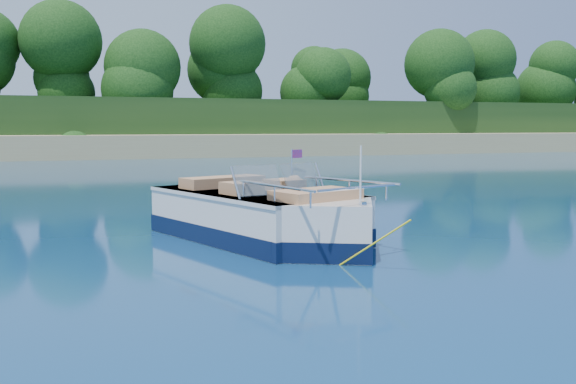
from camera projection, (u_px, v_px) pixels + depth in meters
name	position (u px, v px, depth m)	size (l,w,h in m)	color
ground	(559.00, 279.00, 8.82)	(160.00, 160.00, 0.00)	#0A264C
shoreline	(123.00, 136.00, 68.49)	(170.00, 59.00, 6.00)	tan
treeline	(151.00, 78.00, 46.70)	(150.00, 7.12, 8.19)	#312010
motorboat	(268.00, 220.00, 11.63)	(3.42, 5.88, 2.04)	silver
tow_tube	(297.00, 219.00, 13.77)	(1.87, 1.87, 0.38)	#E9E203
boy	(293.00, 225.00, 13.67)	(0.58, 0.38, 1.59)	tan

